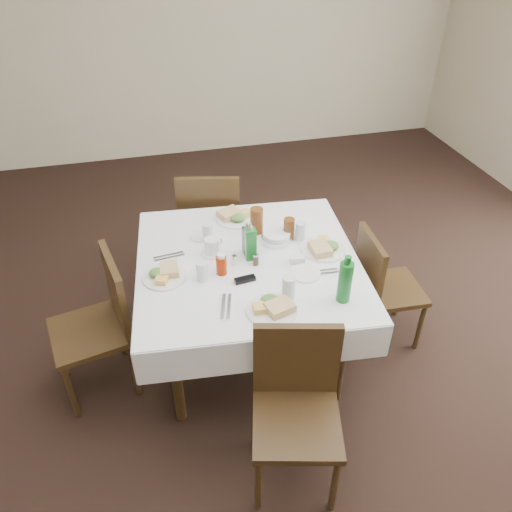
% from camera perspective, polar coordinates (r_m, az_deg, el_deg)
% --- Properties ---
extents(ground_plane, '(7.00, 7.00, 0.00)m').
position_cam_1_polar(ground_plane, '(3.38, 3.14, -12.17)').
color(ground_plane, black).
extents(room_shell, '(6.04, 7.04, 2.80)m').
position_cam_1_polar(room_shell, '(2.40, 4.51, 16.23)').
color(room_shell, beige).
rests_on(room_shell, ground).
extents(dining_table, '(1.43, 1.43, 0.76)m').
position_cam_1_polar(dining_table, '(3.00, -0.88, -1.74)').
color(dining_table, '#311F10').
rests_on(dining_table, ground).
extents(chair_north, '(0.53, 0.53, 0.94)m').
position_cam_1_polar(chair_north, '(3.77, -5.23, 4.17)').
color(chair_north, '#311F10').
rests_on(chair_north, ground).
extents(chair_south, '(0.52, 0.52, 0.90)m').
position_cam_1_polar(chair_south, '(2.55, 4.62, -15.87)').
color(chair_south, '#311F10').
rests_on(chair_south, ground).
extents(chair_east, '(0.42, 0.42, 0.83)m').
position_cam_1_polar(chair_east, '(3.34, 14.02, -2.94)').
color(chair_east, '#311F10').
rests_on(chair_east, ground).
extents(chair_west, '(0.51, 0.51, 0.91)m').
position_cam_1_polar(chair_west, '(3.06, -17.13, -6.79)').
color(chair_west, '#311F10').
rests_on(chair_west, ground).
extents(meal_north, '(0.27, 0.27, 0.06)m').
position_cam_1_polar(meal_north, '(3.33, -2.40, 4.57)').
color(meal_north, white).
rests_on(meal_north, dining_table).
extents(meal_south, '(0.27, 0.27, 0.06)m').
position_cam_1_polar(meal_south, '(2.60, 1.90, -5.88)').
color(meal_south, white).
rests_on(meal_south, dining_table).
extents(meal_east, '(0.27, 0.27, 0.06)m').
position_cam_1_polar(meal_east, '(3.05, 7.72, 0.94)').
color(meal_east, white).
rests_on(meal_east, dining_table).
extents(meal_west, '(0.25, 0.25, 0.05)m').
position_cam_1_polar(meal_west, '(2.86, -10.43, -2.05)').
color(meal_west, white).
rests_on(meal_west, dining_table).
extents(side_plate_a, '(0.14, 0.14, 0.01)m').
position_cam_1_polar(side_plate_a, '(3.17, -6.32, 2.27)').
color(side_plate_a, white).
rests_on(side_plate_a, dining_table).
extents(side_plate_b, '(0.17, 0.17, 0.01)m').
position_cam_1_polar(side_plate_b, '(2.86, 5.66, -1.99)').
color(side_plate_b, white).
rests_on(side_plate_b, dining_table).
extents(water_n, '(0.07, 0.07, 0.12)m').
position_cam_1_polar(water_n, '(3.10, -5.52, 2.69)').
color(water_n, silver).
rests_on(water_n, dining_table).
extents(water_s, '(0.07, 0.07, 0.13)m').
position_cam_1_polar(water_s, '(2.66, 3.75, -3.59)').
color(water_s, silver).
rests_on(water_s, dining_table).
extents(water_e, '(0.06, 0.06, 0.12)m').
position_cam_1_polar(water_e, '(3.12, 5.09, 2.87)').
color(water_e, silver).
rests_on(water_e, dining_table).
extents(water_w, '(0.06, 0.06, 0.12)m').
position_cam_1_polar(water_w, '(2.79, -6.17, -1.73)').
color(water_w, silver).
rests_on(water_w, dining_table).
extents(iced_tea_a, '(0.08, 0.08, 0.17)m').
position_cam_1_polar(iced_tea_a, '(3.16, 0.08, 4.06)').
color(iced_tea_a, brown).
rests_on(iced_tea_a, dining_table).
extents(iced_tea_b, '(0.07, 0.07, 0.14)m').
position_cam_1_polar(iced_tea_b, '(3.11, 3.79, 3.12)').
color(iced_tea_b, brown).
rests_on(iced_tea_b, dining_table).
extents(bread_basket, '(0.19, 0.19, 0.06)m').
position_cam_1_polar(bread_basket, '(3.11, 2.35, 2.19)').
color(bread_basket, silver).
rests_on(bread_basket, dining_table).
extents(oil_cruet_dark, '(0.05, 0.05, 0.22)m').
position_cam_1_polar(oil_cruet_dark, '(2.97, -1.02, 1.93)').
color(oil_cruet_dark, black).
rests_on(oil_cruet_dark, dining_table).
extents(oil_cruet_green, '(0.06, 0.06, 0.26)m').
position_cam_1_polar(oil_cruet_green, '(2.91, -0.64, 1.55)').
color(oil_cruet_green, '#186D26').
rests_on(oil_cruet_green, dining_table).
extents(ketchup_bottle, '(0.06, 0.06, 0.13)m').
position_cam_1_polar(ketchup_bottle, '(2.82, -3.98, -0.97)').
color(ketchup_bottle, '#9C2302').
rests_on(ketchup_bottle, dining_table).
extents(salt_shaker, '(0.03, 0.03, 0.07)m').
position_cam_1_polar(salt_shaker, '(2.90, -2.48, -0.49)').
color(salt_shaker, white).
rests_on(salt_shaker, dining_table).
extents(pepper_shaker, '(0.03, 0.03, 0.08)m').
position_cam_1_polar(pepper_shaker, '(2.90, -0.02, -0.39)').
color(pepper_shaker, '#453320').
rests_on(pepper_shaker, dining_table).
extents(coffee_mug, '(0.14, 0.14, 0.10)m').
position_cam_1_polar(coffee_mug, '(3.00, -5.03, 1.06)').
color(coffee_mug, white).
rests_on(coffee_mug, dining_table).
extents(sunglasses, '(0.12, 0.05, 0.03)m').
position_cam_1_polar(sunglasses, '(2.79, -1.28, -2.70)').
color(sunglasses, black).
rests_on(sunglasses, dining_table).
extents(green_bottle, '(0.07, 0.07, 0.28)m').
position_cam_1_polar(green_bottle, '(2.64, 10.14, -2.85)').
color(green_bottle, '#186D26').
rests_on(green_bottle, dining_table).
extents(sugar_caddy, '(0.09, 0.06, 0.04)m').
position_cam_1_polar(sugar_caddy, '(2.93, 4.75, -0.38)').
color(sugar_caddy, white).
rests_on(sugar_caddy, dining_table).
extents(cutlery_n, '(0.05, 0.19, 0.01)m').
position_cam_1_polar(cutlery_n, '(3.32, -0.03, 4.13)').
color(cutlery_n, silver).
rests_on(cutlery_n, dining_table).
extents(cutlery_s, '(0.10, 0.20, 0.01)m').
position_cam_1_polar(cutlery_s, '(2.63, -3.43, -5.78)').
color(cutlery_s, silver).
rests_on(cutlery_s, dining_table).
extents(cutlery_e, '(0.19, 0.06, 0.01)m').
position_cam_1_polar(cutlery_e, '(2.88, 7.60, -1.87)').
color(cutlery_e, silver).
rests_on(cutlery_e, dining_table).
extents(cutlery_w, '(0.19, 0.07, 0.01)m').
position_cam_1_polar(cutlery_w, '(3.02, -9.90, -0.06)').
color(cutlery_w, silver).
rests_on(cutlery_w, dining_table).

